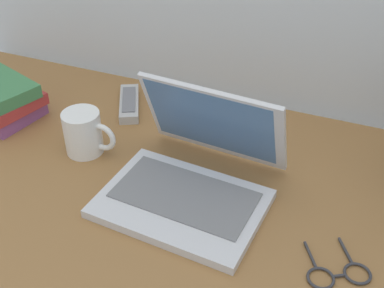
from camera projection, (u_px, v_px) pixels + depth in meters
desk at (193, 198)px, 1.02m from camera, size 1.60×0.76×0.03m
laptop at (193, 174)px, 0.98m from camera, size 0.33×0.32×0.21m
coffee_mug at (84, 132)px, 1.09m from camera, size 0.12×0.08×0.10m
remote_control_near at (129, 103)px, 1.26m from camera, size 0.11×0.16×0.02m
eyeglasses at (338, 274)px, 0.84m from camera, size 0.13×0.14×0.01m
book_stack at (0, 100)px, 1.21m from camera, size 0.21×0.19×0.09m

